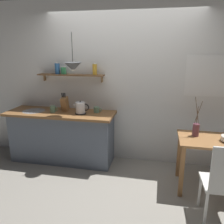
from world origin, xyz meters
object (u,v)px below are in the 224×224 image
(dining_table, at_px, (212,149))
(pendant_lamp, at_px, (73,67))
(dining_chair_near, at_px, (223,181))
(coffee_mug_by_sink, at_px, (53,109))
(electric_kettle, at_px, (81,108))
(coffee_mug_spare, at_px, (97,110))
(twig_vase, at_px, (196,129))
(knife_block, at_px, (65,104))

(dining_table, distance_m, pendant_lamp, 2.32)
(dining_chair_near, bearing_deg, coffee_mug_by_sink, 157.02)
(electric_kettle, height_order, coffee_mug_spare, electric_kettle)
(coffee_mug_spare, bearing_deg, electric_kettle, -150.03)
(electric_kettle, relative_size, coffee_mug_spare, 1.96)
(twig_vase, distance_m, knife_block, 2.12)
(twig_vase, xyz_separation_m, coffee_mug_spare, (-1.53, 0.40, 0.09))
(electric_kettle, bearing_deg, dining_table, -10.03)
(dining_chair_near, relative_size, pendant_lamp, 1.70)
(electric_kettle, bearing_deg, twig_vase, -8.76)
(coffee_mug_by_sink, height_order, pendant_lamp, pendant_lamp)
(dining_table, height_order, coffee_mug_spare, coffee_mug_spare)
(twig_vase, distance_m, coffee_mug_spare, 1.58)
(dining_table, distance_m, twig_vase, 0.34)
(dining_chair_near, xyz_separation_m, electric_kettle, (-1.96, 1.04, 0.46))
(twig_vase, relative_size, coffee_mug_by_sink, 4.15)
(coffee_mug_by_sink, bearing_deg, pendant_lamp, -11.06)
(knife_block, distance_m, pendant_lamp, 0.71)
(coffee_mug_by_sink, bearing_deg, dining_chair_near, -22.98)
(dining_table, relative_size, knife_block, 2.81)
(pendant_lamp, bearing_deg, dining_chair_near, -25.23)
(dining_chair_near, height_order, twig_vase, twig_vase)
(electric_kettle, xyz_separation_m, coffee_mug_by_sink, (-0.49, 0.00, -0.04))
(dining_chair_near, height_order, pendant_lamp, pendant_lamp)
(dining_chair_near, bearing_deg, coffee_mug_spare, 145.95)
(dining_chair_near, height_order, coffee_mug_by_sink, coffee_mug_by_sink)
(dining_table, bearing_deg, dining_chair_near, -91.53)
(dining_table, height_order, knife_block, knife_block)
(dining_chair_near, xyz_separation_m, coffee_mug_by_sink, (-2.46, 1.04, 0.42))
(knife_block, distance_m, coffee_mug_spare, 0.56)
(knife_block, bearing_deg, coffee_mug_by_sink, -148.04)
(dining_table, xyz_separation_m, coffee_mug_by_sink, (-2.47, 0.36, 0.33))
(dining_table, height_order, coffee_mug_by_sink, coffee_mug_by_sink)
(dining_table, height_order, dining_chair_near, dining_chair_near)
(coffee_mug_spare, bearing_deg, dining_table, -15.46)
(electric_kettle, bearing_deg, pendant_lamp, -133.08)
(electric_kettle, bearing_deg, coffee_mug_spare, 29.97)
(coffee_mug_by_sink, bearing_deg, coffee_mug_spare, 10.13)
(twig_vase, relative_size, coffee_mug_spare, 4.11)
(dining_table, xyz_separation_m, knife_block, (-2.30, 0.46, 0.41))
(twig_vase, distance_m, pendant_lamp, 2.01)
(twig_vase, relative_size, knife_block, 1.70)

